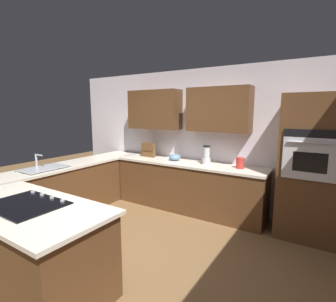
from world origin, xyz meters
name	(u,v)px	position (x,y,z in m)	size (l,w,h in m)	color
ground_plane	(132,254)	(0.00, 0.00, 0.00)	(14.00, 14.00, 0.00)	brown
wall_back	(197,131)	(0.07, -2.04, 1.45)	(6.00, 0.44, 2.60)	silver
lower_cabinets_back	(187,187)	(0.10, -1.72, 0.43)	(2.80, 0.60, 0.86)	brown
countertop_back	(188,163)	(0.10, -1.72, 0.88)	(2.84, 0.64, 0.04)	silver
lower_cabinets_side	(74,188)	(1.82, -0.55, 0.43)	(0.60, 2.90, 0.86)	brown
countertop_side	(73,164)	(1.82, -0.55, 0.88)	(0.64, 2.94, 0.04)	silver
island_base	(30,248)	(0.50, 1.01, 0.43)	(1.80, 0.81, 0.86)	brown
island_top	(26,207)	(0.50, 1.01, 0.88)	(1.88, 0.89, 0.04)	silver
wall_oven	(310,168)	(-1.85, -1.72, 1.04)	(0.80, 0.66, 2.07)	brown
sink_unit	(44,168)	(1.83, 0.00, 0.92)	(0.46, 0.70, 0.23)	#515456
cooktop	(26,204)	(0.50, 1.01, 0.91)	(0.76, 0.56, 0.03)	black
blender	(206,156)	(-0.25, -1.75, 1.04)	(0.15, 0.15, 0.33)	silver
mixing_bowl	(175,157)	(0.40, -1.75, 0.96)	(0.22, 0.22, 0.12)	#668CB2
spice_rack	(149,150)	(1.05, -1.80, 1.04)	(0.30, 0.11, 0.29)	brown
kettle	(240,163)	(-0.85, -1.75, 0.99)	(0.14, 0.14, 0.18)	red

